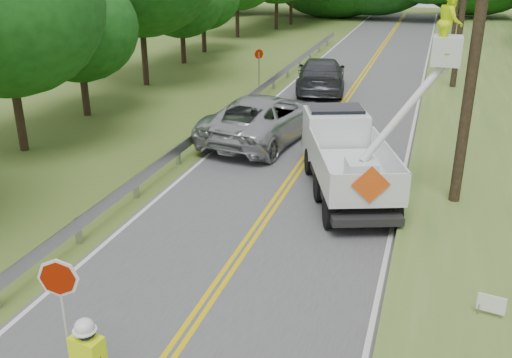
% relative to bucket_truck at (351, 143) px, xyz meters
% --- Properties ---
extents(road, '(7.20, 96.00, 0.03)m').
position_rel_bucket_truck_xyz_m(road, '(-1.83, 4.10, -1.42)').
color(road, '#4B4B4E').
rests_on(road, ground).
extents(guardrail, '(0.18, 48.00, 0.77)m').
position_rel_bucket_truck_xyz_m(guardrail, '(-5.85, 5.01, -0.87)').
color(guardrail, '#999EA2').
rests_on(guardrail, ground).
extents(bucket_truck, '(4.77, 6.34, 6.06)m').
position_rel_bucket_truck_xyz_m(bucket_truck, '(0.00, 0.00, 0.00)').
color(bucket_truck, black).
rests_on(bucket_truck, road).
extents(suv_silver, '(3.97, 6.85, 1.79)m').
position_rel_bucket_truck_xyz_m(suv_silver, '(-3.86, 3.55, -0.51)').
color(suv_silver, '#AAADB1').
rests_on(suv_silver, road).
extents(suv_darkgrey, '(3.37, 6.23, 1.71)m').
position_rel_bucket_truck_xyz_m(suv_darkgrey, '(-3.41, 12.28, -0.55)').
color(suv_darkgrey, '#3B3D44').
rests_on(suv_darkgrey, road).
extents(stop_sign_permanent, '(0.37, 0.37, 2.33)m').
position_rel_bucket_truck_xyz_m(stop_sign_permanent, '(-6.23, 10.46, 0.10)').
color(stop_sign_permanent, '#999EA2').
rests_on(stop_sign_permanent, ground).
extents(yard_sign, '(0.53, 0.12, 0.77)m').
position_rel_bucket_truck_xyz_m(yard_sign, '(3.81, -6.52, -0.87)').
color(yard_sign, white).
rests_on(yard_sign, ground).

